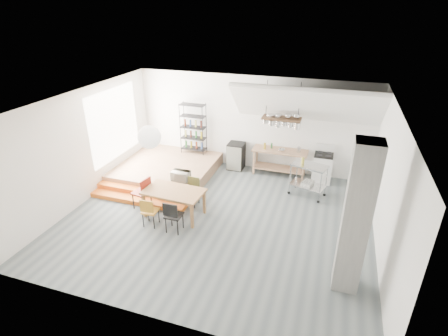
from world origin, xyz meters
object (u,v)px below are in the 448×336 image
(rolling_cart, at_px, (308,176))
(stove, at_px, (322,167))
(mini_fridge, at_px, (236,156))
(dining_table, at_px, (174,193))

(rolling_cart, bearing_deg, stove, 89.59)
(rolling_cart, relative_size, mini_fridge, 1.21)
(stove, distance_m, rolling_cart, 1.18)
(mini_fridge, bearing_deg, stove, -0.86)
(rolling_cart, distance_m, mini_fridge, 2.83)
(dining_table, bearing_deg, rolling_cart, 37.37)
(dining_table, height_order, mini_fridge, mini_fridge)
(stove, xyz_separation_m, rolling_cart, (-0.34, -1.12, 0.17))
(stove, relative_size, mini_fridge, 1.26)
(stove, xyz_separation_m, dining_table, (-3.67, -3.36, 0.19))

